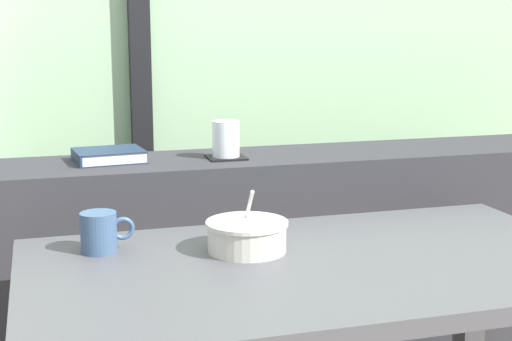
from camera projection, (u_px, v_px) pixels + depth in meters
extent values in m
cube|color=#2D2D33|center=(222.00, 301.00, 2.09)|extent=(2.80, 0.31, 0.82)
cube|color=#4C4C51|center=(318.00, 269.00, 1.50)|extent=(1.19, 0.66, 0.03)
cube|color=black|center=(226.00, 157.00, 2.00)|extent=(0.10, 0.10, 0.00)
cylinder|color=white|center=(226.00, 139.00, 1.99)|extent=(0.07, 0.07, 0.10)
cylinder|color=#BC3D51|center=(226.00, 145.00, 1.99)|extent=(0.07, 0.07, 0.06)
cube|color=#1E2D47|center=(110.00, 161.00, 1.95)|extent=(0.19, 0.16, 0.00)
cube|color=silver|center=(109.00, 155.00, 1.95)|extent=(0.18, 0.16, 0.03)
cube|color=#1E2D47|center=(109.00, 150.00, 1.95)|extent=(0.19, 0.16, 0.00)
cube|color=#1E2D47|center=(76.00, 158.00, 1.92)|extent=(0.02, 0.15, 0.03)
cylinder|color=beige|center=(247.00, 236.00, 1.56)|extent=(0.16, 0.16, 0.06)
cylinder|color=beige|center=(247.00, 223.00, 1.55)|extent=(0.17, 0.17, 0.01)
cylinder|color=#B27038|center=(247.00, 240.00, 1.56)|extent=(0.15, 0.15, 0.04)
cylinder|color=silver|center=(247.00, 213.00, 1.57)|extent=(0.02, 0.13, 0.13)
ellipsoid|color=silver|center=(245.00, 229.00, 1.60)|extent=(0.03, 0.05, 0.01)
cylinder|color=#3D567A|center=(99.00, 232.00, 1.55)|extent=(0.08, 0.08, 0.08)
torus|color=#3D567A|center=(123.00, 228.00, 1.56)|extent=(0.05, 0.01, 0.05)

